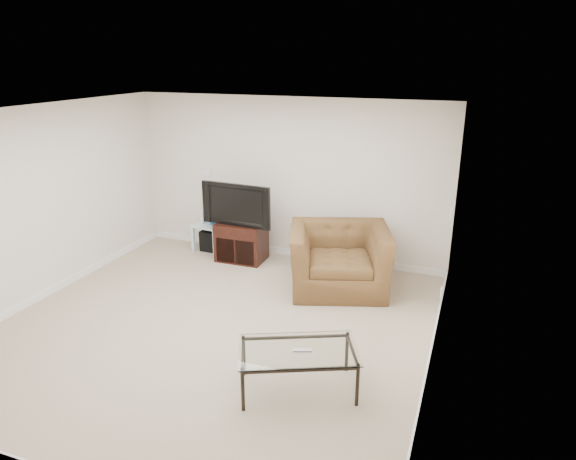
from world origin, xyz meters
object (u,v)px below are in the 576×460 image
at_px(television, 239,203).
at_px(subwoofer, 214,240).
at_px(tv_stand, 242,241).
at_px(coffee_table, 298,370).
at_px(recliner, 339,249).
at_px(side_table, 211,236).

bearing_deg(television, subwoofer, 159.76).
height_order(tv_stand, coffee_table, tv_stand).
xyz_separation_m(recliner, coffee_table, (0.25, -2.36, -0.36)).
xyz_separation_m(television, recliner, (1.70, -0.42, -0.36)).
distance_m(television, side_table, 1.00).
xyz_separation_m(tv_stand, television, (0.00, -0.03, 0.63)).
bearing_deg(subwoofer, coffee_table, -49.93).
xyz_separation_m(tv_stand, recliner, (1.70, -0.46, 0.28)).
height_order(tv_stand, recliner, recliner).
bearing_deg(coffee_table, recliner, 95.92).
bearing_deg(television, side_table, 161.89).
relative_size(tv_stand, coffee_table, 0.65).
xyz_separation_m(tv_stand, subwoofer, (-0.63, 0.25, -0.14)).
bearing_deg(recliner, coffee_table, -102.63).
relative_size(tv_stand, side_table, 1.54).
bearing_deg(coffee_table, tv_stand, 124.61).
relative_size(side_table, coffee_table, 0.42).
relative_size(television, subwoofer, 3.01).
bearing_deg(coffee_table, television, 124.89).
bearing_deg(coffee_table, subwoofer, 130.07).
bearing_deg(side_table, subwoofer, 27.09).
relative_size(side_table, subwoofer, 1.36).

